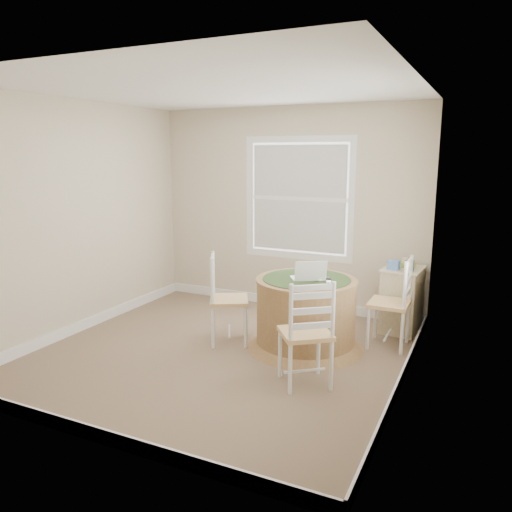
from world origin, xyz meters
The scene contains 14 objects.
room centered at (0.17, 0.16, 1.30)m, with size 3.64×3.64×2.64m.
round_table centered at (0.72, 0.52, 0.41)m, with size 1.23×1.23×0.75m.
chair_left centered at (-0.08, 0.32, 0.47)m, with size 0.42×0.40×0.95m, color white, non-canonical shape.
chair_near centered at (1.01, -0.28, 0.47)m, with size 0.42×0.40×0.95m, color white, non-canonical shape.
chair_right centered at (1.50, 0.93, 0.47)m, with size 0.42×0.40×0.95m, color white, non-canonical shape.
laptop centered at (0.75, 0.50, 0.78)m, with size 0.43×0.42×0.23m.
mouse centered at (0.87, 0.51, 0.76)m, with size 0.06×0.09×0.03m, color white.
phone centered at (0.97, 0.49, 0.75)m, with size 0.04×0.09×0.02m, color #B7BABF.
keys centered at (0.93, 0.59, 0.75)m, with size 0.06×0.05×0.03m, color black.
corner_chest centered at (1.54, 1.49, 0.37)m, with size 0.46×0.59×0.74m.
tissue_box centered at (1.45, 1.38, 0.79)m, with size 0.12×0.12×0.10m, color #5E8ED8.
box_yellow centered at (1.58, 1.53, 0.77)m, with size 0.15×0.10×0.06m, color #C4D54B.
box_blue centered at (1.62, 1.36, 0.80)m, with size 0.08×0.08×0.12m, color #344E9D.
cup_cream centered at (1.53, 1.64, 0.79)m, with size 0.07×0.07×0.09m, color beige.
Camera 1 is at (2.38, -4.20, 2.01)m, focal length 35.00 mm.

